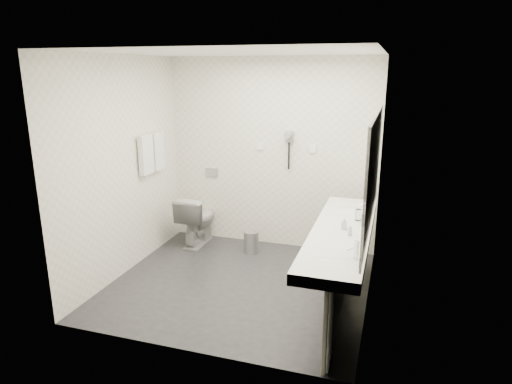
% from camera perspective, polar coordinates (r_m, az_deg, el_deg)
% --- Properties ---
extents(floor, '(2.80, 2.80, 0.00)m').
position_cam_1_polar(floor, '(5.15, -2.14, -11.63)').
color(floor, '#27272B').
rests_on(floor, ground).
extents(ceiling, '(2.80, 2.80, 0.00)m').
position_cam_1_polar(ceiling, '(4.59, -2.46, 17.39)').
color(ceiling, white).
rests_on(ceiling, wall_back).
extents(wall_back, '(2.80, 0.00, 2.80)m').
position_cam_1_polar(wall_back, '(5.93, 1.96, 4.82)').
color(wall_back, white).
rests_on(wall_back, floor).
extents(wall_front, '(2.80, 0.00, 2.80)m').
position_cam_1_polar(wall_front, '(3.56, -9.34, -2.66)').
color(wall_front, white).
rests_on(wall_front, floor).
extents(wall_left, '(0.00, 2.60, 2.60)m').
position_cam_1_polar(wall_left, '(5.34, -16.60, 2.99)').
color(wall_left, white).
rests_on(wall_left, floor).
extents(wall_right, '(0.00, 2.60, 2.60)m').
position_cam_1_polar(wall_right, '(4.45, 14.94, 0.70)').
color(wall_right, white).
rests_on(wall_right, floor).
extents(vanity_counter, '(0.55, 2.20, 0.10)m').
position_cam_1_polar(vanity_counter, '(4.42, 10.82, -5.31)').
color(vanity_counter, white).
rests_on(vanity_counter, floor).
extents(vanity_panel, '(0.03, 2.15, 0.75)m').
position_cam_1_polar(vanity_panel, '(4.58, 10.86, -10.31)').
color(vanity_panel, gray).
rests_on(vanity_panel, floor).
extents(vanity_post_near, '(0.06, 0.06, 0.75)m').
position_cam_1_polar(vanity_post_near, '(3.67, 9.29, -17.24)').
color(vanity_post_near, silver).
rests_on(vanity_post_near, floor).
extents(vanity_post_far, '(0.06, 0.06, 0.75)m').
position_cam_1_polar(vanity_post_far, '(5.53, 12.48, -5.78)').
color(vanity_post_far, silver).
rests_on(vanity_post_far, floor).
extents(mirror, '(0.02, 2.20, 1.05)m').
position_cam_1_polar(mirror, '(4.21, 14.78, 2.68)').
color(mirror, '#B2BCC6').
rests_on(mirror, wall_right).
extents(basin_near, '(0.40, 0.31, 0.05)m').
position_cam_1_polar(basin_near, '(3.80, 9.64, -8.17)').
color(basin_near, white).
rests_on(basin_near, vanity_counter).
extents(basin_far, '(0.40, 0.31, 0.05)m').
position_cam_1_polar(basin_far, '(5.02, 11.75, -2.39)').
color(basin_far, white).
rests_on(basin_far, vanity_counter).
extents(faucet_near, '(0.04, 0.04, 0.15)m').
position_cam_1_polar(faucet_near, '(3.75, 12.68, -7.19)').
color(faucet_near, silver).
rests_on(faucet_near, vanity_counter).
extents(faucet_far, '(0.04, 0.04, 0.15)m').
position_cam_1_polar(faucet_far, '(4.98, 14.03, -1.59)').
color(faucet_far, silver).
rests_on(faucet_far, vanity_counter).
extents(soap_bottle_a, '(0.05, 0.05, 0.12)m').
position_cam_1_polar(soap_bottle_a, '(4.39, 11.19, -3.96)').
color(soap_bottle_a, white).
rests_on(soap_bottle_a, vanity_counter).
extents(soap_bottle_c, '(0.05, 0.05, 0.11)m').
position_cam_1_polar(soap_bottle_c, '(4.24, 11.90, -4.75)').
color(soap_bottle_c, white).
rests_on(soap_bottle_c, vanity_counter).
extents(glass_left, '(0.07, 0.07, 0.10)m').
position_cam_1_polar(glass_left, '(4.53, 13.62, -3.55)').
color(glass_left, silver).
rests_on(glass_left, vanity_counter).
extents(glass_right, '(0.06, 0.06, 0.12)m').
position_cam_1_polar(glass_right, '(4.67, 12.91, -2.87)').
color(glass_right, silver).
rests_on(glass_right, vanity_counter).
extents(toilet, '(0.40, 0.69, 0.69)m').
position_cam_1_polar(toilet, '(6.20, -7.52, -3.49)').
color(toilet, white).
rests_on(toilet, floor).
extents(flush_plate, '(0.18, 0.02, 0.12)m').
position_cam_1_polar(flush_plate, '(6.25, -5.64, 2.51)').
color(flush_plate, '#B2B5BA').
rests_on(flush_plate, wall_back).
extents(pedal_bin, '(0.26, 0.26, 0.28)m').
position_cam_1_polar(pedal_bin, '(5.91, -0.58, -6.45)').
color(pedal_bin, '#B2B5BA').
rests_on(pedal_bin, floor).
extents(bin_lid, '(0.20, 0.20, 0.02)m').
position_cam_1_polar(bin_lid, '(5.86, -0.59, -5.12)').
color(bin_lid, '#B2B5BA').
rests_on(bin_lid, pedal_bin).
extents(towel_rail, '(0.02, 0.62, 0.02)m').
position_cam_1_polar(towel_rail, '(5.72, -13.36, 7.07)').
color(towel_rail, silver).
rests_on(towel_rail, wall_left).
extents(towel_near, '(0.07, 0.24, 0.48)m').
position_cam_1_polar(towel_near, '(5.63, -13.85, 4.64)').
color(towel_near, white).
rests_on(towel_near, towel_rail).
extents(towel_far, '(0.07, 0.24, 0.48)m').
position_cam_1_polar(towel_far, '(5.87, -12.45, 5.15)').
color(towel_far, white).
rests_on(towel_far, towel_rail).
extents(dryer_cradle, '(0.10, 0.04, 0.14)m').
position_cam_1_polar(dryer_cradle, '(5.79, 4.30, 7.05)').
color(dryer_cradle, gray).
rests_on(dryer_cradle, wall_back).
extents(dryer_barrel, '(0.08, 0.14, 0.08)m').
position_cam_1_polar(dryer_barrel, '(5.72, 4.14, 7.25)').
color(dryer_barrel, gray).
rests_on(dryer_barrel, dryer_cradle).
extents(dryer_cord, '(0.02, 0.02, 0.35)m').
position_cam_1_polar(dryer_cord, '(5.82, 4.21, 4.60)').
color(dryer_cord, black).
rests_on(dryer_cord, dryer_cradle).
extents(switch_plate_a, '(0.09, 0.02, 0.09)m').
position_cam_1_polar(switch_plate_a, '(5.94, 0.53, 5.83)').
color(switch_plate_a, white).
rests_on(switch_plate_a, wall_back).
extents(switch_plate_b, '(0.09, 0.02, 0.09)m').
position_cam_1_polar(switch_plate_b, '(5.78, 7.22, 5.44)').
color(switch_plate_b, white).
rests_on(switch_plate_b, wall_back).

